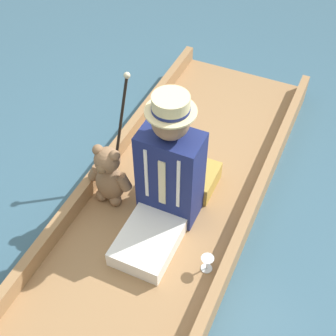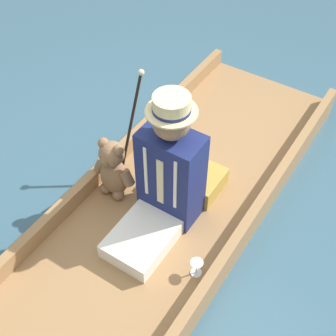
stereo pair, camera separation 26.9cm
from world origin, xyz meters
TOP-DOWN VIEW (x-y plane):
  - ground_plane at (0.00, 0.00)m, footprint 16.00×16.00m
  - punt_boat at (0.00, 0.00)m, footprint 1.09×3.23m
  - seat_cushion at (-0.03, -0.24)m, footprint 0.41×0.29m
  - seated_person at (-0.03, 0.08)m, footprint 0.37×0.68m
  - teddy_bear at (0.36, 0.09)m, footprint 0.31×0.18m
  - wine_glass at (-0.41, 0.33)m, footprint 0.08×0.08m
  - walking_cane at (0.45, -0.27)m, footprint 0.04×0.31m

SIDE VIEW (x-z plane):
  - ground_plane at x=0.00m, z-range 0.00..0.00m
  - punt_boat at x=0.00m, z-range -0.05..0.19m
  - seat_cushion at x=-0.03m, z-range 0.12..0.26m
  - wine_glass at x=-0.41m, z-range 0.14..0.26m
  - teddy_bear at x=0.36m, z-range 0.10..0.55m
  - seated_person at x=-0.03m, z-range 0.02..0.93m
  - walking_cane at x=0.45m, z-range 0.18..0.85m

